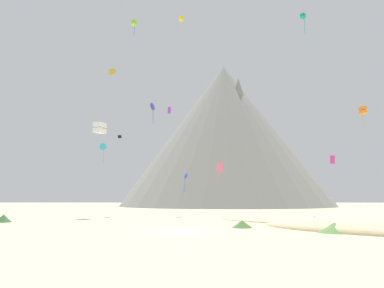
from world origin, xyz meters
The scene contains 21 objects.
ground_plane centered at (0.00, 0.00, 0.00)m, with size 400.00×400.00×0.00m, color #CCBA8E.
dune_foreground_left centered at (14.47, 1.92, 0.00)m, with size 16.99×9.31×2.31m, color beige.
dune_foreground_right centered at (13.37, 17.01, 0.00)m, with size 18.20×18.32×1.77m, color #CCBA8E.
bush_ridge_crest centered at (5.25, 3.60, 0.32)m, with size 1.83×1.83×0.64m, color #477238.
bush_mid_center centered at (-19.50, 10.12, 0.42)m, with size 1.73×1.73×0.85m, color #386633.
bush_low_patch centered at (11.61, -0.62, 0.37)m, with size 2.74×2.74×0.73m, color #568442.
bush_near_left centered at (11.19, 2.48, 0.53)m, with size 1.26×1.26×1.07m, color #568442.
rock_massif centered at (11.14, 91.72, 24.81)m, with size 100.03×100.03×50.22m.
kite_white_low centered at (-12.93, 21.70, 12.72)m, with size 1.97×1.94×1.70m.
kite_gold_high centered at (-21.06, 58.31, 35.40)m, with size 2.15×0.93×2.05m.
kite_lime_high centered at (-11.56, 37.56, 37.74)m, with size 1.30×1.29×3.33m.
kite_indigo_mid centered at (-7.29, 37.09, 20.07)m, with size 1.06×1.59×4.16m.
kite_rainbow_low centered at (4.85, 27.56, 7.28)m, with size 1.15×0.37×3.36m.
kite_orange_mid centered at (27.25, 25.64, 16.21)m, with size 1.17×1.14×2.88m.
kite_teal_high centered at (24.14, 42.10, 41.42)m, with size 1.24×1.22×4.44m.
kite_blue_low centered at (-1.60, 52.85, 7.73)m, with size 1.28×1.64×4.68m.
kite_violet_mid centered at (-3.73, 32.43, 18.15)m, with size 0.60×0.40×1.20m.
kite_cyan_mid centered at (-20.71, 51.27, 14.39)m, with size 1.59×1.09×4.59m.
kite_yellow_high centered at (-2.02, 38.46, 39.11)m, with size 1.10×1.09×2.53m.
kite_black_mid centered at (-17.35, 53.21, 17.16)m, with size 0.95×0.50×0.92m.
kite_magenta_low centered at (25.78, 35.19, 9.52)m, with size 0.99×0.49×1.48m.
Camera 1 is at (1.44, -27.13, 2.50)m, focal length 32.15 mm.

